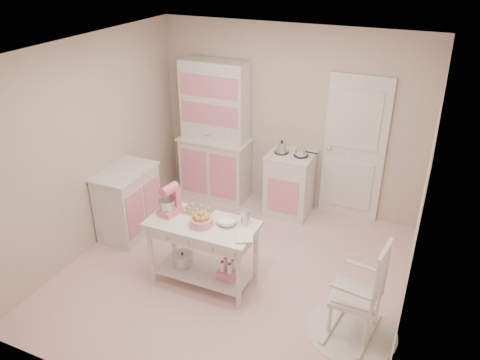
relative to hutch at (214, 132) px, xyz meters
name	(u,v)px	position (x,y,z in m)	size (l,w,h in m)	color
room_shell	(232,145)	(1.05, -1.66, 0.61)	(3.84, 3.84, 2.62)	pink
door	(354,150)	(2.00, 0.21, -0.02)	(0.82, 0.05, 2.04)	silver
hutch	(214,132)	(0.00, 0.00, 0.00)	(1.06, 0.50, 2.08)	silver
stove	(289,184)	(1.20, -0.05, -0.58)	(0.62, 0.57, 0.92)	silver
base_cabinet	(128,202)	(-0.58, -1.41, -0.58)	(0.54, 0.84, 0.92)	silver
lace_rug	(351,330)	(2.54, -2.02, -1.03)	(0.92, 0.92, 0.01)	white
rocking_chair	(357,288)	(2.54, -2.02, -0.49)	(0.48, 0.72, 1.10)	silver
work_table	(203,253)	(0.81, -1.93, -0.64)	(1.20, 0.60, 0.80)	silver
stand_mixer	(169,200)	(0.39, -1.91, -0.07)	(0.20, 0.28, 0.34)	#F0658C
cookie_tray	(198,211)	(0.66, -1.75, -0.23)	(0.34, 0.24, 0.02)	silver
bread_basket	(201,222)	(0.83, -1.98, -0.19)	(0.25, 0.25, 0.09)	pink
mixing_bowl	(227,221)	(1.07, -1.85, -0.20)	(0.22, 0.22, 0.07)	white
metal_pitcher	(245,217)	(1.25, -1.77, -0.16)	(0.10, 0.10, 0.17)	silver
recipe_book	(235,237)	(1.26, -2.05, -0.23)	(0.18, 0.24, 0.02)	white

